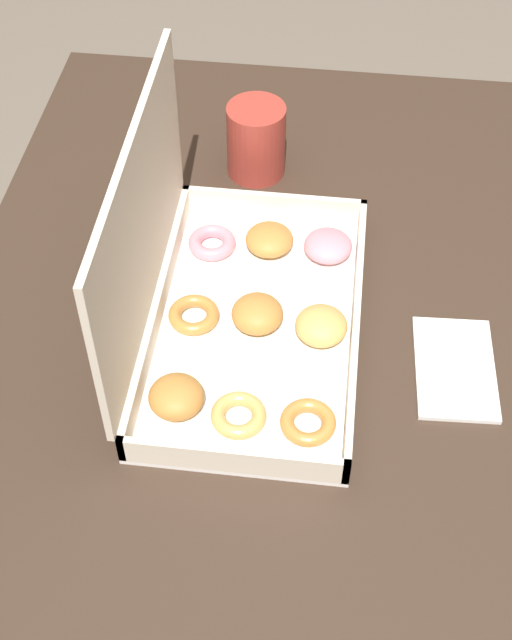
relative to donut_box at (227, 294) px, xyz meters
name	(u,v)px	position (x,y,z in m)	size (l,w,h in m)	color
ground_plane	(304,607)	(-0.02, -0.12, -0.79)	(8.00, 8.00, 0.00)	#6B6054
dining_table	(325,395)	(-0.02, -0.12, -0.15)	(1.15, 0.93, 0.74)	#38281E
donut_box	(227,294)	(0.00, 0.00, 0.00)	(0.40, 0.25, 0.27)	white
coffee_mug	(256,139)	(0.29, 0.00, 0.00)	(0.08, 0.08, 0.10)	#A3382D
paper_napkin	(455,368)	(-0.03, -0.27, -0.05)	(0.15, 0.10, 0.01)	white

